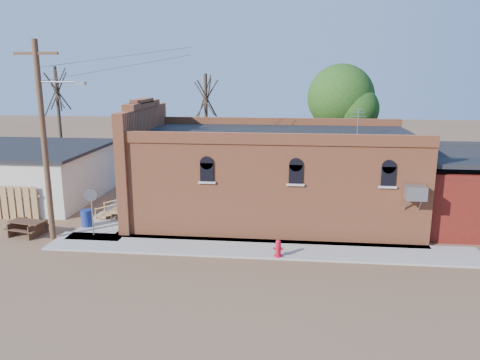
# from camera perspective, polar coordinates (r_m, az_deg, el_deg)

# --- Properties ---
(ground) EXTENTS (120.00, 120.00, 0.00)m
(ground) POSITION_cam_1_polar(r_m,az_deg,el_deg) (20.14, -2.08, -9.23)
(ground) COLOR brown
(ground) RESTS_ON ground
(sidewalk_south) EXTENTS (19.00, 2.20, 0.08)m
(sidewalk_south) POSITION_cam_1_polar(r_m,az_deg,el_deg) (20.81, 2.41, -8.35)
(sidewalk_south) COLOR #9E9991
(sidewalk_south) RESTS_ON ground
(sidewalk_west) EXTENTS (2.60, 10.00, 0.08)m
(sidewalk_west) POSITION_cam_1_polar(r_m,az_deg,el_deg) (27.13, -13.55, -3.55)
(sidewalk_west) COLOR #9E9991
(sidewalk_west) RESTS_ON ground
(brick_bar) EXTENTS (16.40, 7.97, 6.30)m
(brick_bar) POSITION_cam_1_polar(r_m,az_deg,el_deg) (24.52, 3.51, 0.59)
(brick_bar) COLOR #BC6139
(brick_bar) RESTS_ON ground
(red_shed) EXTENTS (5.40, 6.40, 4.30)m
(red_shed) POSITION_cam_1_polar(r_m,az_deg,el_deg) (26.05, 25.71, -0.12)
(red_shed) COLOR #54170E
(red_shed) RESTS_ON ground
(utility_pole) EXTENTS (3.12, 0.26, 9.00)m
(utility_pole) POSITION_cam_1_polar(r_m,az_deg,el_deg) (22.61, -22.69, 4.79)
(utility_pole) COLOR #4B351E
(utility_pole) RESTS_ON ground
(tree_bare_near) EXTENTS (2.80, 2.80, 7.65)m
(tree_bare_near) POSITION_cam_1_polar(r_m,az_deg,el_deg) (31.98, -4.21, 10.07)
(tree_bare_near) COLOR #3F2E24
(tree_bare_near) RESTS_ON ground
(tree_bare_far) EXTENTS (2.80, 2.80, 8.16)m
(tree_bare_far) POSITION_cam_1_polar(r_m,az_deg,el_deg) (36.50, -21.45, 10.22)
(tree_bare_far) COLOR #3F2E24
(tree_bare_far) RESTS_ON ground
(tree_leafy) EXTENTS (4.40, 4.40, 8.15)m
(tree_leafy) POSITION_cam_1_polar(r_m,az_deg,el_deg) (32.14, 12.20, 9.78)
(tree_leafy) COLOR #3F2E24
(tree_leafy) RESTS_ON ground
(fire_hydrant) EXTENTS (0.43, 0.41, 0.75)m
(fire_hydrant) POSITION_cam_1_polar(r_m,az_deg,el_deg) (19.78, 4.68, -8.27)
(fire_hydrant) COLOR red
(fire_hydrant) RESTS_ON sidewalk_south
(stop_sign) EXTENTS (0.57, 0.34, 2.28)m
(stop_sign) POSITION_cam_1_polar(r_m,az_deg,el_deg) (22.85, -17.68, -2.27)
(stop_sign) COLOR gray
(stop_sign) RESTS_ON sidewalk_south
(trash_barrel) EXTENTS (0.72, 0.72, 0.84)m
(trash_barrel) POSITION_cam_1_polar(r_m,az_deg,el_deg) (24.63, -18.20, -4.44)
(trash_barrel) COLOR navy
(trash_barrel) RESTS_ON sidewalk_west
(picnic_table) EXTENTS (1.91, 1.59, 0.70)m
(picnic_table) POSITION_cam_1_polar(r_m,az_deg,el_deg) (24.60, -24.47, -5.10)
(picnic_table) COLOR #43291B
(picnic_table) RESTS_ON ground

